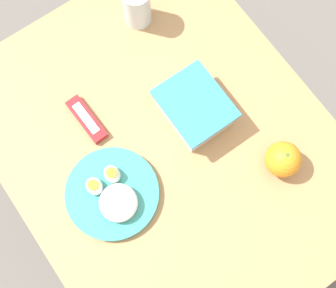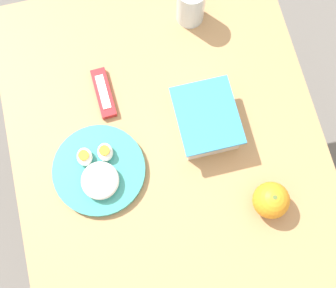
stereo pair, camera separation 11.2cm
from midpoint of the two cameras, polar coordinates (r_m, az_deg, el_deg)
The scene contains 7 objects.
ground_plane at distance 1.90m, azimuth -1.74°, elevation -6.55°, with size 10.00×10.00×0.00m, color #66605B.
table at distance 1.27m, azimuth -2.59°, elevation -2.07°, with size 0.97×0.77×0.76m.
food_container at distance 1.14m, azimuth 0.48°, elevation 3.81°, with size 0.17×0.14×0.08m.
orange_fruit at distance 1.12m, azimuth 11.14°, elevation -2.37°, with size 0.09×0.09×0.09m.
rice_plate at distance 1.13m, azimuth -9.56°, elevation -6.62°, with size 0.22×0.22×0.05m.
candy_bar at distance 1.19m, azimuth -12.54°, elevation 2.47°, with size 0.13×0.04×0.02m.
drinking_glass at distance 1.25m, azimuth -6.44°, elevation 15.99°, with size 0.07×0.07×0.12m.
Camera 1 is at (0.25, -0.17, 1.87)m, focal length 50.00 mm.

